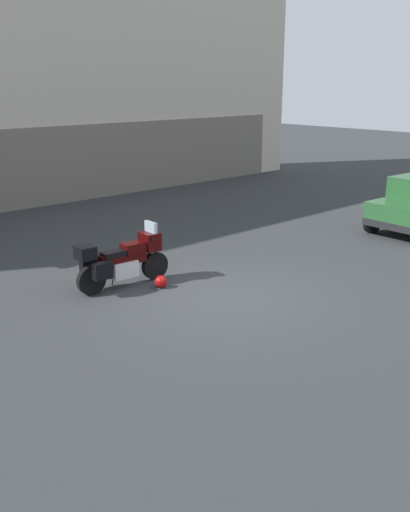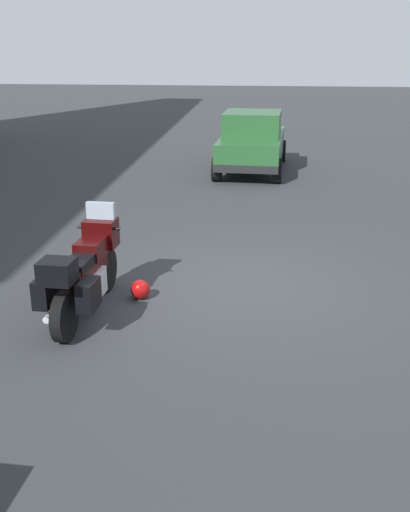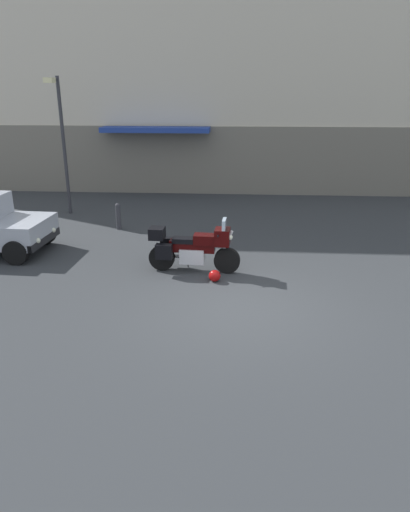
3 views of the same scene
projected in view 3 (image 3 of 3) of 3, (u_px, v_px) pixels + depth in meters
ground_plane at (241, 307)px, 9.69m from camera, size 80.00×80.00×0.00m
building_facade_rear at (244, 21)px, 18.88m from camera, size 29.45×3.40×13.77m
motorcycle at (192, 247)px, 11.40m from camera, size 2.26×0.78×1.36m
helmet at (215, 276)px, 10.95m from camera, size 0.28×0.28×0.28m
streetlamp_curbside at (61, 133)px, 15.89m from camera, size 0.28×0.94×4.66m
bollard_curbside at (118, 215)px, 14.92m from camera, size 0.16×0.16×0.85m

